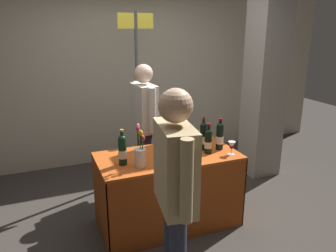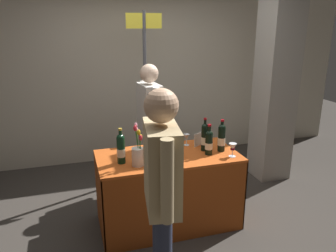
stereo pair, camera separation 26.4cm
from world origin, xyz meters
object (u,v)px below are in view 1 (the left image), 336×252
object	(u,v)px
tasting_table	(168,177)
wine_glass_near_vendor	(184,137)
wine_glass_mid	(232,146)
flower_vase	(140,154)
booth_signpost	(137,81)
vendor_presenter	(144,118)
taster_foreground_right	(175,183)
concrete_pillar	(266,65)
featured_wine_bottle	(208,141)
display_bottle_0	(122,150)

from	to	relation	value
tasting_table	wine_glass_near_vendor	distance (m)	0.48
wine_glass_mid	flower_vase	size ratio (longest dim) A/B	0.34
flower_vase	tasting_table	bearing A→B (deg)	26.44
flower_vase	booth_signpost	xyz separation A→B (m)	(0.40, 1.37, 0.43)
vendor_presenter	taster_foreground_right	bearing A→B (deg)	-15.73
taster_foreground_right	booth_signpost	bearing A→B (deg)	-1.56
wine_glass_near_vendor	flower_vase	world-z (taller)	flower_vase
flower_vase	taster_foreground_right	size ratio (longest dim) A/B	0.25
wine_glass_near_vendor	concrete_pillar	bearing A→B (deg)	20.10
featured_wine_bottle	wine_glass_mid	world-z (taller)	featured_wine_bottle
flower_vase	booth_signpost	bearing A→B (deg)	73.85
display_bottle_0	wine_glass_mid	world-z (taller)	display_bottle_0
tasting_table	flower_vase	xyz separation A→B (m)	(-0.34, -0.17, 0.36)
tasting_table	display_bottle_0	world-z (taller)	display_bottle_0
concrete_pillar	flower_vase	world-z (taller)	concrete_pillar
vendor_presenter	booth_signpost	distance (m)	0.57
wine_glass_mid	taster_foreground_right	bearing A→B (deg)	-140.69
tasting_table	booth_signpost	world-z (taller)	booth_signpost
display_bottle_0	booth_signpost	distance (m)	1.43
vendor_presenter	featured_wine_bottle	bearing A→B (deg)	19.29
tasting_table	taster_foreground_right	world-z (taller)	taster_foreground_right
display_bottle_0	taster_foreground_right	bearing A→B (deg)	-82.00
featured_wine_bottle	vendor_presenter	bearing A→B (deg)	113.71
display_bottle_0	booth_signpost	world-z (taller)	booth_signpost
concrete_pillar	booth_signpost	bearing A→B (deg)	163.48
featured_wine_bottle	flower_vase	bearing A→B (deg)	-174.78
vendor_presenter	booth_signpost	xyz separation A→B (m)	(0.05, 0.43, 0.38)
booth_signpost	taster_foreground_right	bearing A→B (deg)	-100.40
display_bottle_0	vendor_presenter	world-z (taller)	vendor_presenter
flower_vase	featured_wine_bottle	bearing A→B (deg)	5.22
concrete_pillar	featured_wine_bottle	size ratio (longest dim) A/B	9.69
wine_glass_near_vendor	vendor_presenter	xyz separation A→B (m)	(-0.26, 0.57, 0.09)
concrete_pillar	tasting_table	world-z (taller)	concrete_pillar
featured_wine_bottle	vendor_presenter	world-z (taller)	vendor_presenter
vendor_presenter	taster_foreground_right	size ratio (longest dim) A/B	0.97
tasting_table	vendor_presenter	distance (m)	0.88
tasting_table	wine_glass_mid	world-z (taller)	wine_glass_mid
wine_glass_mid	vendor_presenter	distance (m)	1.16
concrete_pillar	vendor_presenter	bearing A→B (deg)	178.23
flower_vase	taster_foreground_right	xyz separation A→B (m)	(-0.01, -0.82, 0.09)
wine_glass_mid	flower_vase	distance (m)	0.93
concrete_pillar	featured_wine_bottle	world-z (taller)	concrete_pillar
display_bottle_0	wine_glass_near_vendor	size ratio (longest dim) A/B	2.73
booth_signpost	display_bottle_0	bearing A→B (deg)	-112.80
vendor_presenter	booth_signpost	world-z (taller)	booth_signpost
concrete_pillar	taster_foreground_right	distance (m)	2.70
wine_glass_mid	flower_vase	xyz separation A→B (m)	(-0.93, 0.05, 0.03)
display_bottle_0	flower_vase	xyz separation A→B (m)	(0.14, -0.10, -0.03)
flower_vase	taster_foreground_right	world-z (taller)	taster_foreground_right
featured_wine_bottle	taster_foreground_right	distance (m)	1.16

